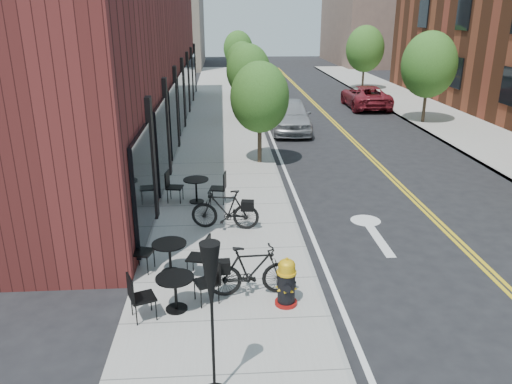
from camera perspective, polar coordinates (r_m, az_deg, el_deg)
name	(u,v)px	position (r m, az deg, el deg)	size (l,w,h in m)	color
ground	(317,282)	(11.19, 6.99, -10.13)	(120.00, 120.00, 0.00)	black
sidewalk_near	(223,157)	(20.27, -3.76, 4.02)	(4.00, 70.00, 0.12)	#9E9B93
sidewalk_far	(509,152)	(23.54, 26.96, 4.12)	(4.00, 70.00, 0.12)	#9E9B93
building_near	(121,61)	(24.03, -15.14, 14.23)	(5.00, 28.00, 7.00)	#4E1B19
bg_building_left	(165,18)	(57.83, -10.39, 18.94)	(8.00, 14.00, 10.00)	#726656
bg_building_right	(378,9)	(62.17, 13.79, 19.67)	(10.00, 16.00, 12.00)	brown
tree_near_a	(260,97)	(18.79, 0.43, 10.76)	(2.20, 2.20, 3.81)	#382B1E
tree_near_b	(248,71)	(26.70, -0.88, 13.68)	(2.30, 2.30, 3.98)	#382B1E
tree_near_c	(242,61)	(34.67, -1.60, 14.78)	(2.10, 2.10, 3.67)	#382B1E
tree_near_d	(238,49)	(42.62, -2.06, 16.06)	(2.40, 2.40, 4.11)	#382B1E
tree_far_b	(429,65)	(27.73, 19.16, 13.57)	(2.80, 2.80, 4.62)	#382B1E
tree_far_c	(365,49)	(39.05, 12.35, 15.69)	(2.80, 2.80, 4.62)	#382B1E
fire_hydrant	(286,283)	(9.89, 3.50, -10.30)	(0.54, 0.54, 1.02)	maroon
bicycle_left	(225,209)	(13.19, -3.57, -2.00)	(0.51, 1.81, 1.09)	black
bicycle_right	(252,271)	(10.16, -0.47, -9.00)	(0.51, 1.80, 1.08)	black
bistro_set_a	(175,288)	(9.84, -9.20, -10.83)	(1.73, 1.05, 0.92)	black
bistro_set_b	(170,254)	(11.14, -9.83, -6.95)	(1.80, 0.93, 0.94)	black
bistro_set_c	(196,187)	(15.15, -6.85, 0.56)	(1.81, 0.87, 0.96)	black
patio_umbrella	(211,290)	(7.08, -5.15, -11.06)	(0.41, 0.41, 2.52)	black
parked_car_a	(291,115)	(24.89, 3.97, 8.73)	(1.88, 4.69, 1.60)	#919499
parked_car_b	(272,101)	(28.75, 1.79, 10.30)	(1.74, 4.98, 1.64)	black
parked_car_c	(263,89)	(34.68, 0.81, 11.72)	(1.93, 4.75, 1.38)	#B8B8BD
parked_car_far	(365,97)	(32.02, 12.39, 10.61)	(2.30, 4.99, 1.39)	maroon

